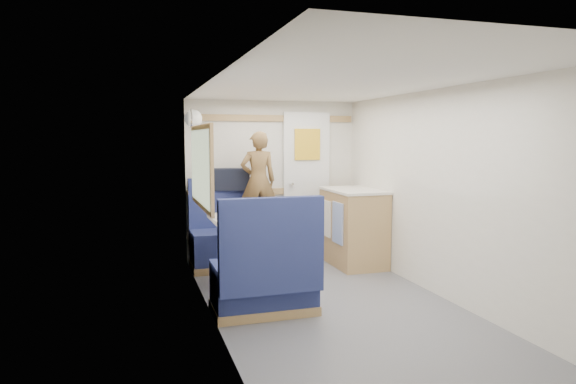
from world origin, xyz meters
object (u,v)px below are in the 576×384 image
object	(u,v)px
person	(258,181)
wine_glass	(238,206)
galley_counter	(353,226)
duffel_bag	(227,179)
dome_light	(193,119)
dinette_table	(244,233)
orange_fruit	(270,215)
tray	(263,220)
pepper_grinder	(250,212)
cheese_block	(263,219)
bread_loaf	(256,207)
bench_far	(229,242)
bench_near	(265,281)
tumbler_left	(243,219)
beer_glass	(254,212)
tumbler_right	(248,209)

from	to	relation	value
person	wine_glass	distance (m)	0.93
galley_counter	duffel_bag	bearing A→B (deg)	158.29
dome_light	dinette_table	bearing A→B (deg)	-65.35
dinette_table	orange_fruit	size ratio (longest dim) A/B	14.15
dome_light	tray	xyz separation A→B (m)	(0.52, -1.11, -1.02)
duffel_bag	pepper_grinder	bearing A→B (deg)	-76.33
duffel_bag	pepper_grinder	distance (m)	1.05
duffel_bag	cheese_block	bearing A→B (deg)	-76.11
tray	bread_loaf	world-z (taller)	bread_loaf
dome_light	cheese_block	distance (m)	1.61
bench_far	bench_near	size ratio (longest dim) A/B	1.00
duffel_bag	galley_counter	bearing A→B (deg)	-11.28
wine_glass	tumbler_left	bearing A→B (deg)	-93.34
dinette_table	duffel_bag	bearing A→B (deg)	88.18
person	tumbler_left	world-z (taller)	person
dome_light	cheese_block	world-z (taller)	dome_light
cheese_block	bread_loaf	world-z (taller)	bread_loaf
tray	wine_glass	distance (m)	0.35
bench_far	person	xyz separation A→B (m)	(0.36, -0.05, 0.73)
galley_counter	person	distance (m)	1.28
tumbler_left	dinette_table	bearing A→B (deg)	77.39
beer_glass	pepper_grinder	distance (m)	0.05
bench_far	tumbler_right	bearing A→B (deg)	-80.79
dome_light	bench_far	bearing A→B (deg)	2.12
bench_far	pepper_grinder	xyz separation A→B (m)	(0.09, -0.76, 0.47)
galley_counter	pepper_grinder	xyz separation A→B (m)	(-1.37, -0.45, 0.30)
galley_counter	pepper_grinder	size ratio (longest dim) A/B	10.15
galley_counter	beer_glass	size ratio (longest dim) A/B	9.59
bench_far	tumbler_left	distance (m)	1.33
bench_near	person	xyz separation A→B (m)	(0.36, 1.68, 0.73)
cheese_block	bread_loaf	bearing A→B (deg)	81.41
wine_glass	tumbler_left	world-z (taller)	wine_glass
orange_fruit	wine_glass	distance (m)	0.35
tray	wine_glass	bearing A→B (deg)	126.59
galley_counter	pepper_grinder	distance (m)	1.48
person	beer_glass	distance (m)	0.83
beer_glass	bread_loaf	size ratio (longest dim) A/B	0.38
tumbler_left	tumbler_right	xyz separation A→B (m)	(0.19, 0.61, -0.00)
duffel_bag	wine_glass	world-z (taller)	duffel_bag
dinette_table	cheese_block	world-z (taller)	cheese_block
person	duffel_bag	world-z (taller)	person
bench_far	wine_glass	distance (m)	1.02
beer_glass	duffel_bag	bearing A→B (deg)	94.53
dinette_table	orange_fruit	world-z (taller)	orange_fruit
dome_light	tumbler_right	world-z (taller)	dome_light
galley_counter	cheese_block	distance (m)	1.62
dome_light	beer_glass	world-z (taller)	dome_light
duffel_bag	dome_light	bearing A→B (deg)	-137.17
galley_counter	dinette_table	bearing A→B (deg)	-159.46
duffel_bag	tumbler_right	bearing A→B (deg)	-75.29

